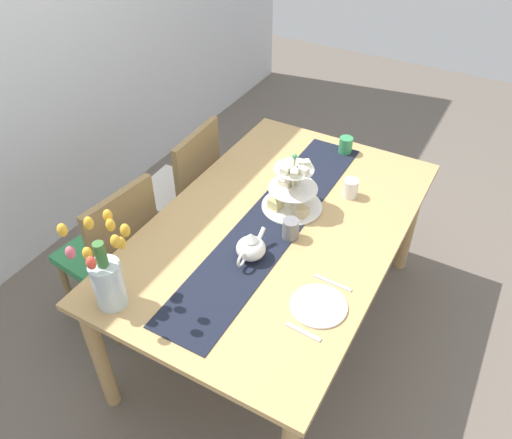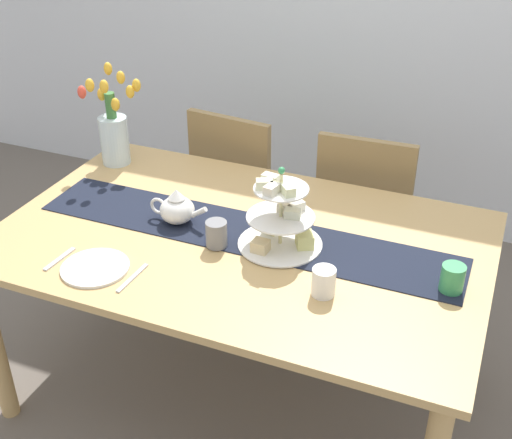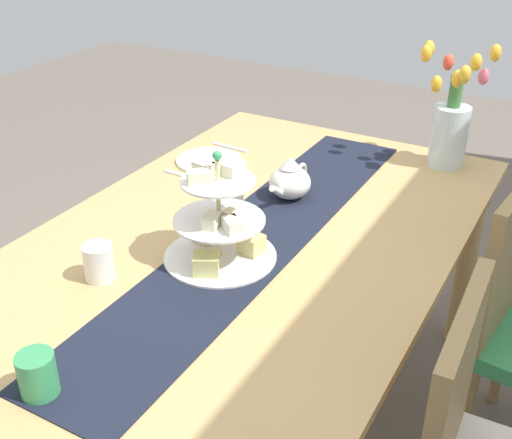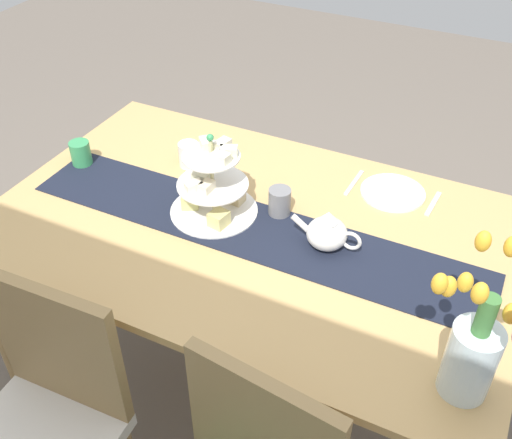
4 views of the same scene
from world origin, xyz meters
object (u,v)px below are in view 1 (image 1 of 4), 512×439
object	(u,v)px
mug_grey	(291,229)
dinner_plate_left	(319,306)
chair_left	(114,250)
fork_left	(303,332)
chair_right	(184,188)
tulip_vase	(106,275)
dining_table	(277,238)
teapot	(251,248)
knife_left	(333,283)
tiered_cake_stand	(292,191)
mug_white_text	(350,188)
mug_orange	(346,145)

from	to	relation	value
mug_grey	dinner_plate_left	bearing A→B (deg)	-138.19
chair_left	fork_left	size ratio (longest dim) A/B	6.07
chair_right	mug_grey	bearing A→B (deg)	-111.29
chair_right	tulip_vase	distance (m)	1.19
dining_table	chair_right	xyz separation A→B (m)	(0.28, 0.78, -0.16)
fork_left	dinner_plate_left	bearing A→B (deg)	0.00
teapot	mug_grey	distance (m)	0.22
chair_left	mug_grey	bearing A→B (deg)	-71.90
fork_left	chair_left	bearing A→B (deg)	81.21
chair_right	knife_left	xyz separation A→B (m)	(-0.51, -1.15, 0.25)
chair_left	teapot	distance (m)	0.84
tiered_cake_stand	fork_left	bearing A→B (deg)	-150.49
knife_left	mug_white_text	bearing A→B (deg)	14.85
dining_table	tiered_cake_stand	xyz separation A→B (m)	(0.15, 0.00, 0.19)
chair_left	mug_orange	size ratio (longest dim) A/B	9.58
mug_white_text	mug_orange	world-z (taller)	same
teapot	mug_grey	size ratio (longest dim) A/B	2.51
teapot	mug_grey	bearing A→B (deg)	-23.97
tiered_cake_stand	teapot	xyz separation A→B (m)	(-0.41, -0.00, -0.04)
chair_left	teapot	bearing A→B (deg)	-84.22
chair_left	chair_right	world-z (taller)	same
chair_right	fork_left	xyz separation A→B (m)	(-0.80, -1.15, 0.25)
mug_grey	chair_right	bearing A→B (deg)	68.71
chair_right	mug_white_text	size ratio (longest dim) A/B	9.58
chair_right	teapot	world-z (taller)	chair_right
tiered_cake_stand	mug_grey	xyz separation A→B (m)	(-0.21, -0.09, -0.05)
knife_left	chair_left	bearing A→B (deg)	95.55
mug_grey	tiered_cake_stand	bearing A→B (deg)	24.63
chair_left	mug_orange	world-z (taller)	chair_left
knife_left	mug_grey	bearing A→B (deg)	58.77
dinner_plate_left	chair_right	bearing A→B (deg)	60.36
knife_left	chair_right	bearing A→B (deg)	66.11
mug_grey	mug_white_text	distance (m)	0.45
teapot	mug_grey	xyz separation A→B (m)	(0.21, -0.09, -0.01)
dining_table	knife_left	bearing A→B (deg)	-121.07
dinner_plate_left	tulip_vase	bearing A→B (deg)	117.61
knife_left	mug_white_text	distance (m)	0.63
dining_table	dinner_plate_left	bearing A→B (deg)	-134.70
chair_left	dinner_plate_left	bearing A→B (deg)	-91.65
tiered_cake_stand	fork_left	world-z (taller)	tiered_cake_stand
tiered_cake_stand	chair_right	bearing A→B (deg)	80.26
mug_orange	knife_left	bearing A→B (deg)	-161.14
fork_left	knife_left	bearing A→B (deg)	0.00
chair_right	teapot	distance (m)	1.00
chair_right	mug_orange	size ratio (longest dim) A/B	9.58
mug_grey	mug_orange	world-z (taller)	mug_grey
knife_left	mug_orange	bearing A→B (deg)	18.86
knife_left	mug_white_text	size ratio (longest dim) A/B	1.79
tulip_vase	mug_white_text	bearing A→B (deg)	-26.75
chair_left	dinner_plate_left	size ratio (longest dim) A/B	3.96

